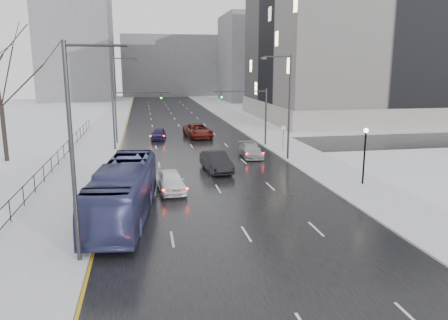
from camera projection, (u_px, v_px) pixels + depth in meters
road at (183, 132)px, 60.18m from camera, size 16.00×150.00×0.04m
cross_road at (193, 148)px, 48.65m from camera, size 130.00×10.00×0.04m
sidewalk_left at (104, 134)px, 58.30m from camera, size 5.00×150.00×0.16m
sidewalk_right at (257, 130)px, 62.03m from camera, size 5.00×150.00×0.16m
park_strip at (29, 136)px, 56.62m from camera, size 14.00×150.00×0.12m
tree_park_e at (7, 162)px, 41.57m from camera, size 9.45×9.45×13.50m
iron_fence at (27, 190)px, 28.85m from camera, size 0.06×70.00×1.30m
streetlight_r_mid at (287, 102)px, 41.23m from camera, size 2.95×0.25×10.00m
streetlight_l_near at (77, 144)px, 19.10m from camera, size 2.95×0.25×10.00m
streetlight_l_far at (117, 96)px, 49.86m from camera, size 2.95×0.25×10.00m
lamppost_r_mid at (365, 148)px, 32.68m from camera, size 0.36×0.36×4.28m
mast_signal_right at (257, 110)px, 49.08m from camera, size 6.10×0.33×6.50m
mast_signal_left at (124, 112)px, 46.48m from camera, size 6.10×0.33×6.50m
no_uturn_sign at (283, 131)px, 45.95m from camera, size 0.60×0.06×2.70m
civic_building at (377, 53)px, 75.58m from camera, size 41.00×31.00×24.80m
bldg_far_right at (269, 58)px, 115.71m from camera, size 24.00×20.00×22.00m
bldg_far_left at (77, 47)px, 115.82m from camera, size 18.00×22.00×28.00m
bldg_far_center at (172, 66)px, 135.91m from camera, size 30.00×18.00×18.00m
bus at (123, 191)px, 25.84m from camera, size 4.16×12.04×3.28m
sedan_center_near at (171, 181)px, 31.53m from camera, size 2.23×4.73×1.56m
sedan_right_near at (216, 162)px, 37.56m from camera, size 2.35×5.25×1.67m
sedan_right_cross at (198, 131)px, 55.44m from camera, size 3.57×6.49×1.72m
sedan_right_far at (251, 150)px, 43.47m from camera, size 1.95×4.66×1.34m
sedan_center_far at (159, 134)px, 53.97m from camera, size 2.12×4.24×1.39m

